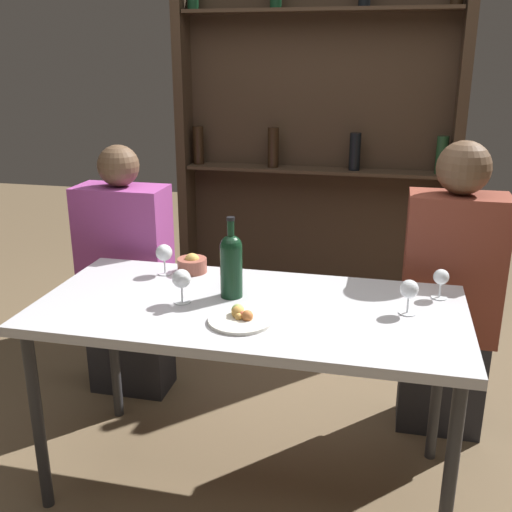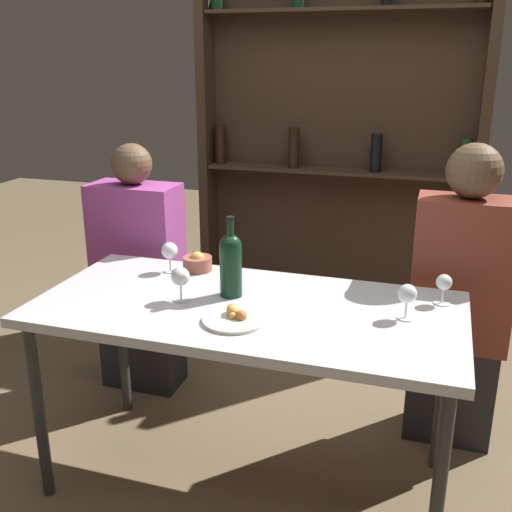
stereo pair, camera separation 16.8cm
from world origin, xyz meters
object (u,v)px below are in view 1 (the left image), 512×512
Objects in this scene: food_plate_0 at (240,318)px; seated_person_right at (449,300)px; wine_glass_0 at (164,254)px; wine_glass_2 at (441,278)px; wine_bottle at (231,263)px; seated_person_left at (127,281)px; wine_glass_3 at (181,280)px; wine_glass_1 at (409,290)px; snack_bowl at (192,264)px.

food_plate_0 is 0.17× the size of seated_person_right.
wine_glass_2 is at bearing -0.90° from wine_glass_0.
wine_bottle is at bearing -168.40° from wine_glass_2.
wine_bottle is 0.89m from seated_person_left.
wine_bottle reaches higher than food_plate_0.
wine_glass_3 is at bearing -164.47° from wine_glass_2.
wine_glass_3 is (-0.92, -0.25, 0.01)m from wine_glass_2.
wine_glass_1 is 0.60m from seated_person_right.
wine_glass_0 is at bearing 179.10° from wine_glass_2.
wine_glass_0 is (-0.33, 0.17, -0.04)m from wine_bottle.
seated_person_left is at bearing 135.51° from wine_glass_0.
wine_bottle reaches higher than snack_bowl.
seated_person_right reaches higher than food_plate_0.
wine_glass_2 is (1.09, -0.02, -0.01)m from wine_glass_0.
wine_glass_0 is 1.23m from seated_person_right.
seated_person_right is (1.16, 0.33, -0.23)m from wine_glass_0.
wine_glass_1 is 0.97× the size of wine_glass_3.
snack_bowl is (-0.07, 0.32, -0.06)m from wine_glass_3.
snack_bowl is at bearing 25.34° from wine_glass_0.
wine_glass_3 is at bearing -57.70° from wine_glass_0.
wine_glass_1 is at bearing -15.30° from snack_bowl.
wine_glass_1 is at bearing -21.58° from seated_person_left.
food_plate_0 is (0.42, -0.38, -0.08)m from wine_glass_0.
wine_glass_0 is 1.04× the size of snack_bowl.
snack_bowl is at bearing 102.24° from wine_glass_3.
wine_glass_3 is at bearing -148.92° from seated_person_right.
seated_person_right is (0.75, 0.71, -0.15)m from food_plate_0.
wine_glass_3 is at bearing -49.88° from seated_person_left.
seated_person_right is (0.83, 0.50, -0.27)m from wine_bottle.
snack_bowl is (-0.99, 0.07, -0.04)m from wine_glass_2.
seated_person_right reaches higher than wine_glass_3.
wine_bottle is 0.78m from wine_glass_2.
wine_glass_0 is at bearing 122.30° from wine_glass_3.
food_plate_0 is 1.79× the size of snack_bowl.
snack_bowl is (-0.87, 0.24, -0.05)m from wine_glass_1.
wine_glass_0 is at bearing -164.35° from seated_person_right.
wine_bottle is 1.40× the size of food_plate_0.
seated_person_left reaches higher than snack_bowl.
wine_glass_1 is 1.02× the size of snack_bowl.
wine_glass_2 is at bearing -3.81° from snack_bowl.
wine_glass_3 reaches higher than wine_glass_2.
seated_person_left is (-0.33, 0.33, -0.27)m from wine_glass_0.
wine_glass_0 is at bearing -154.66° from snack_bowl.
snack_bowl is at bearing -165.34° from seated_person_right.
wine_bottle is 0.64m from wine_glass_1.
seated_person_right is at bearing 31.08° from wine_glass_3.
wine_glass_1 reaches higher than snack_bowl.
seated_person_right is (1.50, 0.00, 0.04)m from seated_person_left.
wine_glass_0 is 1.13× the size of wine_glass_2.
wine_glass_2 is 0.92× the size of snack_bowl.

